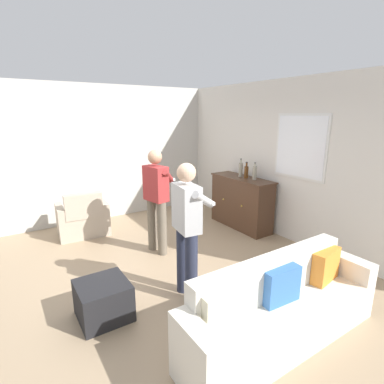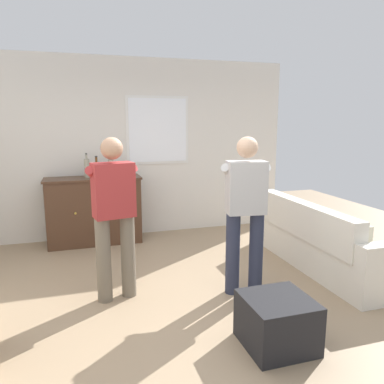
{
  "view_description": "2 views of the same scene",
  "coord_description": "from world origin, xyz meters",
  "px_view_note": "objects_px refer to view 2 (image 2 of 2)",
  "views": [
    {
      "loc": [
        3.65,
        -1.62,
        2.21
      ],
      "look_at": [
        0.39,
        0.49,
        1.19
      ],
      "focal_mm": 28.0,
      "sensor_mm": 36.0,
      "label": 1
    },
    {
      "loc": [
        -0.82,
        -3.36,
        1.84
      ],
      "look_at": [
        0.33,
        0.36,
        1.09
      ],
      "focal_mm": 35.0,
      "sensor_mm": 36.0,
      "label": 2
    }
  ],
  "objects_px": {
    "bottle_wine_green": "(111,168)",
    "person_standing_right": "(245,208)",
    "bottle_spirits_clear": "(97,169)",
    "ottoman": "(277,322)",
    "sideboard_cabinet": "(94,211)",
    "person_standing_left": "(114,211)",
    "couch": "(314,241)",
    "bottle_liquor_amber": "(87,168)"
  },
  "relations": [
    {
      "from": "bottle_wine_green",
      "to": "person_standing_left",
      "type": "relative_size",
      "value": 0.2
    },
    {
      "from": "bottle_wine_green",
      "to": "person_standing_right",
      "type": "xyz_separation_m",
      "value": [
        1.18,
        -2.22,
        -0.2
      ]
    },
    {
      "from": "couch",
      "to": "person_standing_left",
      "type": "bearing_deg",
      "value": -177.41
    },
    {
      "from": "person_standing_right",
      "to": "person_standing_left",
      "type": "bearing_deg",
      "value": 169.0
    },
    {
      "from": "bottle_wine_green",
      "to": "bottle_spirits_clear",
      "type": "distance_m",
      "value": 0.21
    },
    {
      "from": "couch",
      "to": "bottle_wine_green",
      "type": "xyz_separation_m",
      "value": [
        -2.32,
        1.85,
        0.8
      ]
    },
    {
      "from": "bottle_liquor_amber",
      "to": "ottoman",
      "type": "bearing_deg",
      "value": -66.87
    },
    {
      "from": "bottle_wine_green",
      "to": "person_standing_right",
      "type": "relative_size",
      "value": 0.2
    },
    {
      "from": "ottoman",
      "to": "couch",
      "type": "bearing_deg",
      "value": 46.4
    },
    {
      "from": "couch",
      "to": "sideboard_cabinet",
      "type": "relative_size",
      "value": 1.63
    },
    {
      "from": "bottle_wine_green",
      "to": "couch",
      "type": "bearing_deg",
      "value": -38.57
    },
    {
      "from": "sideboard_cabinet",
      "to": "ottoman",
      "type": "height_order",
      "value": "sideboard_cabinet"
    },
    {
      "from": "bottle_liquor_amber",
      "to": "couch",
      "type": "bearing_deg",
      "value": -34.24
    },
    {
      "from": "bottle_wine_green",
      "to": "bottle_liquor_amber",
      "type": "bearing_deg",
      "value": -174.47
    },
    {
      "from": "couch",
      "to": "bottle_liquor_amber",
      "type": "height_order",
      "value": "bottle_liquor_amber"
    },
    {
      "from": "person_standing_left",
      "to": "person_standing_right",
      "type": "relative_size",
      "value": 1.0
    },
    {
      "from": "couch",
      "to": "person_standing_right",
      "type": "height_order",
      "value": "person_standing_right"
    },
    {
      "from": "bottle_wine_green",
      "to": "ottoman",
      "type": "xyz_separation_m",
      "value": [
        1.01,
        -3.23,
        -0.93
      ]
    },
    {
      "from": "bottle_spirits_clear",
      "to": "ottoman",
      "type": "relative_size",
      "value": 0.58
    },
    {
      "from": "couch",
      "to": "sideboard_cabinet",
      "type": "xyz_separation_m",
      "value": [
        -2.6,
        1.8,
        0.17
      ]
    },
    {
      "from": "bottle_liquor_amber",
      "to": "ottoman",
      "type": "distance_m",
      "value": 3.6
    },
    {
      "from": "ottoman",
      "to": "person_standing_right",
      "type": "xyz_separation_m",
      "value": [
        0.16,
        1.0,
        0.73
      ]
    },
    {
      "from": "bottle_wine_green",
      "to": "bottle_spirits_clear",
      "type": "bearing_deg",
      "value": -175.97
    },
    {
      "from": "couch",
      "to": "bottle_spirits_clear",
      "type": "relative_size",
      "value": 7.28
    },
    {
      "from": "bottle_liquor_amber",
      "to": "person_standing_right",
      "type": "distance_m",
      "value": 2.68
    },
    {
      "from": "bottle_wine_green",
      "to": "person_standing_left",
      "type": "bearing_deg",
      "value": -94.53
    },
    {
      "from": "sideboard_cabinet",
      "to": "bottle_spirits_clear",
      "type": "height_order",
      "value": "bottle_spirits_clear"
    },
    {
      "from": "bottle_liquor_amber",
      "to": "bottle_spirits_clear",
      "type": "relative_size",
      "value": 1.15
    },
    {
      "from": "person_standing_left",
      "to": "bottle_spirits_clear",
      "type": "bearing_deg",
      "value": 91.59
    },
    {
      "from": "couch",
      "to": "person_standing_left",
      "type": "relative_size",
      "value": 1.35
    },
    {
      "from": "person_standing_right",
      "to": "sideboard_cabinet",
      "type": "bearing_deg",
      "value": 123.82
    },
    {
      "from": "bottle_liquor_amber",
      "to": "person_standing_right",
      "type": "height_order",
      "value": "person_standing_right"
    },
    {
      "from": "sideboard_cabinet",
      "to": "person_standing_left",
      "type": "xyz_separation_m",
      "value": [
        0.12,
        -1.91,
        0.43
      ]
    },
    {
      "from": "sideboard_cabinet",
      "to": "bottle_liquor_amber",
      "type": "distance_m",
      "value": 0.65
    },
    {
      "from": "bottle_wine_green",
      "to": "ottoman",
      "type": "bearing_deg",
      "value": -72.54
    },
    {
      "from": "bottle_spirits_clear",
      "to": "person_standing_right",
      "type": "height_order",
      "value": "person_standing_right"
    },
    {
      "from": "sideboard_cabinet",
      "to": "bottle_spirits_clear",
      "type": "relative_size",
      "value": 4.47
    },
    {
      "from": "bottle_wine_green",
      "to": "person_standing_left",
      "type": "height_order",
      "value": "person_standing_left"
    },
    {
      "from": "person_standing_right",
      "to": "bottle_liquor_amber",
      "type": "bearing_deg",
      "value": 124.91
    },
    {
      "from": "person_standing_right",
      "to": "bottle_spirits_clear",
      "type": "bearing_deg",
      "value": 122.16
    },
    {
      "from": "bottle_spirits_clear",
      "to": "ottoman",
      "type": "distance_m",
      "value": 3.56
    },
    {
      "from": "person_standing_left",
      "to": "bottle_liquor_amber",
      "type": "bearing_deg",
      "value": 95.72
    }
  ]
}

